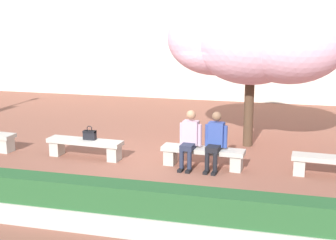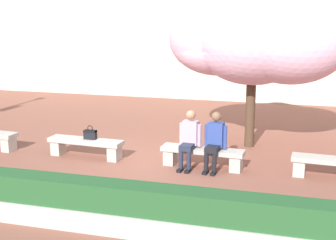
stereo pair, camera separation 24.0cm
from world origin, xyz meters
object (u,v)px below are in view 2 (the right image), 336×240
object	(u,v)px
stone_bench_center	(202,154)
handbag	(90,134)
stone_bench_near_west	(86,145)
person_seated_right	(215,139)
cherry_tree_main	(257,40)
person_seated_left	(189,137)

from	to	relation	value
stone_bench_center	handbag	distance (m)	2.76
stone_bench_near_west	person_seated_right	distance (m)	3.17
stone_bench_near_west	person_seated_right	xyz separation A→B (m)	(3.15, -0.05, 0.39)
handbag	cherry_tree_main	xyz separation A→B (m)	(3.67, 1.93, 2.17)
person_seated_left	handbag	xyz separation A→B (m)	(-2.45, 0.08, -0.12)
handbag	person_seated_right	bearing A→B (deg)	-1.55
person_seated_left	stone_bench_near_west	bearing A→B (deg)	178.81
stone_bench_near_west	stone_bench_center	distance (m)	2.87
person_seated_right	cherry_tree_main	distance (m)	2.95
person_seated_right	stone_bench_near_west	bearing A→B (deg)	179.03
person_seated_right	cherry_tree_main	xyz separation A→B (m)	(0.65, 2.02, 2.05)
person_seated_left	person_seated_right	distance (m)	0.58
person_seated_left	handbag	world-z (taller)	person_seated_left
person_seated_left	person_seated_right	xyz separation A→B (m)	(0.58, 0.00, 0.00)
stone_bench_center	person_seated_left	size ratio (longest dim) A/B	1.46
stone_bench_center	person_seated_left	bearing A→B (deg)	-169.75
person_seated_right	stone_bench_center	bearing A→B (deg)	169.29
cherry_tree_main	stone_bench_center	bearing A→B (deg)	-115.26
person_seated_left	cherry_tree_main	bearing A→B (deg)	58.80
person_seated_right	handbag	size ratio (longest dim) A/B	3.81
person_seated_left	cherry_tree_main	size ratio (longest dim) A/B	0.29
stone_bench_near_west	person_seated_right	world-z (taller)	person_seated_right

